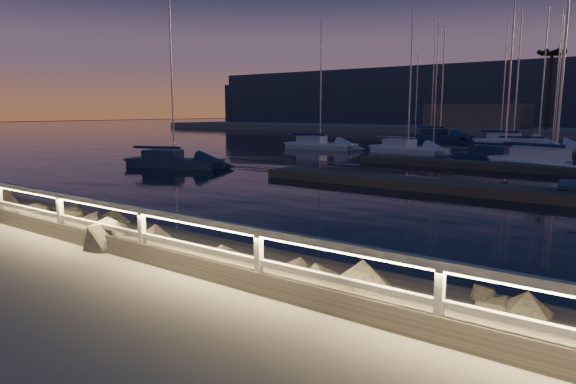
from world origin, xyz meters
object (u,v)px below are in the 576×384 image
sailboat_f (552,162)px  sailboat_n (511,141)px  sailboat_m (439,136)px  sailboat_i (406,148)px  sailboat_g (502,156)px  sailboat_e (318,144)px  sailboat_a (172,161)px  guard_rail (212,235)px  sailboat_k (536,147)px

sailboat_f → sailboat_n: size_ratio=1.03×
sailboat_f → sailboat_m: bearing=146.0°
sailboat_i → sailboat_m: size_ratio=0.86×
sailboat_g → sailboat_e: bearing=-174.3°
sailboat_n → sailboat_i: bearing=-94.3°
sailboat_a → sailboat_i: size_ratio=0.91×
sailboat_e → sailboat_f: sailboat_f is taller
guard_rail → sailboat_a: (-18.95, 15.25, -0.97)m
sailboat_g → sailboat_i: 9.05m
sailboat_e → sailboat_g: (17.02, -2.80, -0.03)m
guard_rail → sailboat_e: 39.27m
guard_rail → sailboat_k: sailboat_k is taller
sailboat_k → sailboat_n: 7.39m
sailboat_a → sailboat_k: 31.81m
sailboat_f → guard_rail: bearing=-67.5°
sailboat_g → guard_rail: bearing=-69.2°
sailboat_a → sailboat_k: size_ratio=0.86×
sailboat_k → sailboat_i: bearing=-146.1°
sailboat_g → sailboat_m: 27.72m
sailboat_a → sailboat_g: 22.28m
guard_rail → sailboat_g: 31.08m
sailboat_f → sailboat_i: bearing=176.9°
sailboat_e → sailboat_f: (20.64, -5.70, 0.02)m
sailboat_e → sailboat_m: bearing=75.0°
guard_rail → sailboat_n: 49.94m
sailboat_i → guard_rail: bearing=-61.0°
sailboat_i → sailboat_m: sailboat_m is taller
sailboat_g → sailboat_m: sailboat_m is taller
sailboat_g → sailboat_n: 18.93m
guard_rail → sailboat_k: 43.14m
sailboat_g → sailboat_n: (-3.89, 18.52, 0.04)m
sailboat_e → sailboat_i: size_ratio=1.01×
sailboat_n → sailboat_e: bearing=-117.5°
sailboat_k → sailboat_m: bearing=124.4°
sailboat_i → sailboat_m: 21.60m
sailboat_k → sailboat_m: sailboat_m is taller
sailboat_a → guard_rail: bearing=-60.8°
sailboat_g → sailboat_a: bearing=-120.3°
sailboat_m → guard_rail: bearing=-55.0°
guard_rail → sailboat_i: bearing=108.8°
sailboat_e → sailboat_m: 21.62m
sailboat_k → sailboat_m: 17.98m
sailboat_m → sailboat_g: bearing=-42.4°
guard_rail → sailboat_m: size_ratio=3.27×
sailboat_f → sailboat_m: (-17.23, 27.05, 0.02)m
sailboat_i → sailboat_m: bearing=114.0°
sailboat_e → sailboat_n: (13.13, 15.72, 0.01)m
sailboat_n → sailboat_m: bearing=162.3°
sailboat_k → sailboat_n: bearing=105.8°
sailboat_g → sailboat_i: bearing=174.6°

